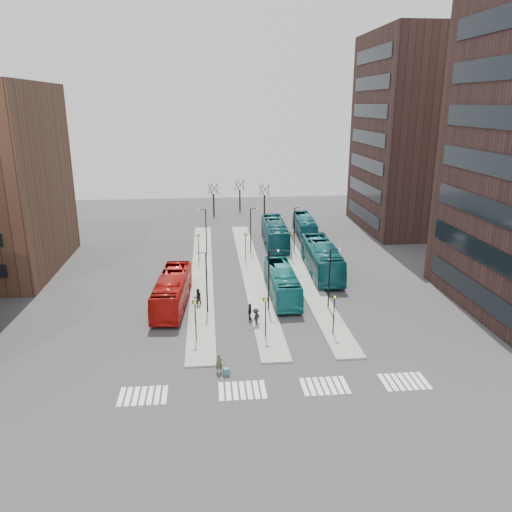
{
  "coord_description": "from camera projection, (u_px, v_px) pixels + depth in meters",
  "views": [
    {
      "loc": [
        -3.08,
        -27.19,
        19.68
      ],
      "look_at": [
        1.58,
        20.25,
        5.0
      ],
      "focal_mm": 35.0,
      "sensor_mm": 36.0,
      "label": 1
    }
  ],
  "objects": [
    {
      "name": "ground",
      "position": [
        262.0,
        424.0,
        31.94
      ],
      "size": [
        160.0,
        160.0,
        0.0
      ],
      "primitive_type": "plane",
      "color": "#2E2E30",
      "rests_on": "ground"
    },
    {
      "name": "island_left",
      "position": [
        202.0,
        273.0,
        60.08
      ],
      "size": [
        2.5,
        45.0,
        0.15
      ],
      "primitive_type": "cube",
      "color": "gray",
      "rests_on": "ground"
    },
    {
      "name": "island_mid",
      "position": [
        252.0,
        271.0,
        60.64
      ],
      "size": [
        2.5,
        45.0,
        0.15
      ],
      "primitive_type": "cube",
      "color": "gray",
      "rests_on": "ground"
    },
    {
      "name": "island_right",
      "position": [
        300.0,
        270.0,
        61.2
      ],
      "size": [
        2.5,
        45.0,
        0.15
      ],
      "primitive_type": "cube",
      "color": "gray",
      "rests_on": "ground"
    },
    {
      "name": "suitcase",
      "position": [
        226.0,
        372.0,
        37.55
      ],
      "size": [
        0.56,
        0.5,
        0.58
      ],
      "primitive_type": "cube",
      "rotation": [
        0.0,
        0.0,
        0.34
      ],
      "color": "navy",
      "rests_on": "ground"
    },
    {
      "name": "red_bus",
      "position": [
        172.0,
        291.0,
        50.05
      ],
      "size": [
        3.63,
        11.87,
        3.26
      ],
      "primitive_type": "imported",
      "rotation": [
        0.0,
        0.0,
        -0.08
      ],
      "color": "#AD130D",
      "rests_on": "ground"
    },
    {
      "name": "teal_bus_a",
      "position": [
        282.0,
        282.0,
        52.54
      ],
      "size": [
        2.64,
        11.18,
        3.11
      ],
      "primitive_type": "imported",
      "rotation": [
        0.0,
        0.0,
        -0.0
      ],
      "color": "#166F70",
      "rests_on": "ground"
    },
    {
      "name": "teal_bus_b",
      "position": [
        275.0,
        233.0,
        71.57
      ],
      "size": [
        3.42,
        12.84,
        3.55
      ],
      "primitive_type": "imported",
      "rotation": [
        0.0,
        0.0,
        -0.03
      ],
      "color": "#12515D",
      "rests_on": "ground"
    },
    {
      "name": "teal_bus_c",
      "position": [
        321.0,
        258.0,
        59.66
      ],
      "size": [
        3.6,
        13.36,
        3.69
      ],
      "primitive_type": "imported",
      "rotation": [
        0.0,
        0.0,
        -0.04
      ],
      "color": "#135A61",
      "rests_on": "ground"
    },
    {
      "name": "teal_bus_d",
      "position": [
        305.0,
        226.0,
        77.07
      ],
      "size": [
        3.03,
        10.85,
        2.99
      ],
      "primitive_type": "imported",
      "rotation": [
        0.0,
        0.0,
        -0.05
      ],
      "color": "#155E69",
      "rests_on": "ground"
    },
    {
      "name": "traveller",
      "position": [
        219.0,
        363.0,
        37.82
      ],
      "size": [
        0.58,
        0.42,
        1.5
      ],
      "primitive_type": "imported",
      "rotation": [
        0.0,
        0.0,
        0.11
      ],
      "color": "#46462A",
      "rests_on": "ground"
    },
    {
      "name": "commuter_a",
      "position": [
        198.0,
        298.0,
        50.15
      ],
      "size": [
        1.08,
        0.96,
        1.85
      ],
      "primitive_type": "imported",
      "rotation": [
        0.0,
        0.0,
        3.48
      ],
      "color": "black",
      "rests_on": "ground"
    },
    {
      "name": "commuter_b",
      "position": [
        250.0,
        312.0,
        47.01
      ],
      "size": [
        0.65,
        1.03,
        1.63
      ],
      "primitive_type": "imported",
      "rotation": [
        0.0,
        0.0,
        1.29
      ],
      "color": "black",
      "rests_on": "ground"
    },
    {
      "name": "commuter_c",
      "position": [
        256.0,
        317.0,
        45.67
      ],
      "size": [
        1.2,
        1.26,
        1.72
      ],
      "primitive_type": "imported",
      "rotation": [
        0.0,
        0.0,
        4.02
      ],
      "color": "black",
      "rests_on": "ground"
    },
    {
      "name": "crosswalk_stripes",
      "position": [
        280.0,
        388.0,
        35.91
      ],
      "size": [
        22.35,
        2.4,
        0.01
      ],
      "color": "silver",
      "rests_on": "ground"
    },
    {
      "name": "tower_far",
      "position": [
        430.0,
        134.0,
        78.07
      ],
      "size": [
        20.12,
        20.0,
        30.0
      ],
      "color": "#321F1C",
      "rests_on": "ground"
    },
    {
      "name": "sign_poles",
      "position": [
        254.0,
        272.0,
        53.26
      ],
      "size": [
        12.45,
        22.12,
        3.65
      ],
      "color": "black",
      "rests_on": "ground"
    },
    {
      "name": "lamp_posts",
      "position": [
        259.0,
        248.0,
        57.77
      ],
      "size": [
        14.04,
        20.24,
        6.12
      ],
      "color": "black",
      "rests_on": "ground"
    },
    {
      "name": "bare_trees",
      "position": [
        239.0,
        200.0,
        90.99
      ],
      "size": [
        10.97,
        8.14,
        5.9
      ],
      "color": "black",
      "rests_on": "ground"
    }
  ]
}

